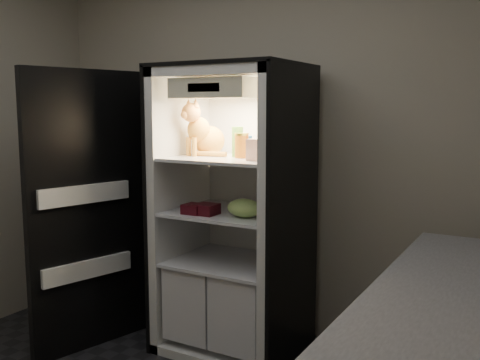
{
  "coord_description": "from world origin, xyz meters",
  "views": [
    {
      "loc": [
        1.75,
        -1.6,
        1.6
      ],
      "look_at": [
        0.07,
        1.32,
        1.15
      ],
      "focal_mm": 40.0,
      "sensor_mm": 36.0,
      "label": 1
    }
  ],
  "objects_px": {
    "refrigerator": "(235,231)",
    "tabby_cat": "(204,134)",
    "grape_bag": "(245,208)",
    "condiment_jar": "(243,204)",
    "soda_can_c": "(263,206)",
    "parmesan_shaker": "(237,142)",
    "salsa_jar": "(242,145)",
    "pepper_jar": "(271,140)",
    "cream_carton": "(254,150)",
    "mayo_tub": "(245,146)",
    "soda_can_a": "(269,201)",
    "berry_box_right": "(206,209)",
    "soda_can_b": "(270,204)",
    "berry_box_left": "(194,209)"
  },
  "relations": [
    {
      "from": "parmesan_shaker",
      "to": "salsa_jar",
      "type": "relative_size",
      "value": 1.23
    },
    {
      "from": "grape_bag",
      "to": "pepper_jar",
      "type": "bearing_deg",
      "value": 73.99
    },
    {
      "from": "refrigerator",
      "to": "berry_box_left",
      "type": "bearing_deg",
      "value": -121.44
    },
    {
      "from": "tabby_cat",
      "to": "salsa_jar",
      "type": "xyz_separation_m",
      "value": [
        0.31,
        -0.05,
        -0.06
      ]
    },
    {
      "from": "cream_carton",
      "to": "mayo_tub",
      "type": "bearing_deg",
      "value": 130.84
    },
    {
      "from": "mayo_tub",
      "to": "soda_can_c",
      "type": "distance_m",
      "value": 0.43
    },
    {
      "from": "tabby_cat",
      "to": "parmesan_shaker",
      "type": "xyz_separation_m",
      "value": [
        0.25,
        0.01,
        -0.04
      ]
    },
    {
      "from": "parmesan_shaker",
      "to": "soda_can_b",
      "type": "bearing_deg",
      "value": 0.08
    },
    {
      "from": "mayo_tub",
      "to": "soda_can_c",
      "type": "bearing_deg",
      "value": -33.04
    },
    {
      "from": "tabby_cat",
      "to": "berry_box_left",
      "type": "height_order",
      "value": "tabby_cat"
    },
    {
      "from": "refrigerator",
      "to": "condiment_jar",
      "type": "bearing_deg",
      "value": -8.61
    },
    {
      "from": "soda_can_c",
      "to": "berry_box_right",
      "type": "bearing_deg",
      "value": -156.62
    },
    {
      "from": "refrigerator",
      "to": "parmesan_shaker",
      "type": "xyz_separation_m",
      "value": [
        0.02,
        -0.01,
        0.6
      ]
    },
    {
      "from": "parmesan_shaker",
      "to": "berry_box_left",
      "type": "height_order",
      "value": "parmesan_shaker"
    },
    {
      "from": "mayo_tub",
      "to": "salsa_jar",
      "type": "bearing_deg",
      "value": -71.09
    },
    {
      "from": "tabby_cat",
      "to": "condiment_jar",
      "type": "relative_size",
      "value": 4.66
    },
    {
      "from": "parmesan_shaker",
      "to": "berry_box_left",
      "type": "xyz_separation_m",
      "value": [
        -0.17,
        -0.25,
        -0.42
      ]
    },
    {
      "from": "refrigerator",
      "to": "tabby_cat",
      "type": "relative_size",
      "value": 5.0
    },
    {
      "from": "condiment_jar",
      "to": "soda_can_a",
      "type": "bearing_deg",
      "value": 23.88
    },
    {
      "from": "salsa_jar",
      "to": "soda_can_c",
      "type": "bearing_deg",
      "value": -9.82
    },
    {
      "from": "tabby_cat",
      "to": "pepper_jar",
      "type": "xyz_separation_m",
      "value": [
        0.47,
        0.06,
        -0.03
      ]
    },
    {
      "from": "parmesan_shaker",
      "to": "berry_box_right",
      "type": "bearing_deg",
      "value": -111.81
    },
    {
      "from": "salsa_jar",
      "to": "soda_can_c",
      "type": "relative_size",
      "value": 1.27
    },
    {
      "from": "parmesan_shaker",
      "to": "soda_can_a",
      "type": "distance_m",
      "value": 0.43
    },
    {
      "from": "soda_can_a",
      "to": "condiment_jar",
      "type": "height_order",
      "value": "soda_can_a"
    },
    {
      "from": "cream_carton",
      "to": "grape_bag",
      "type": "xyz_separation_m",
      "value": [
        -0.06,
        -0.0,
        -0.36
      ]
    },
    {
      "from": "grape_bag",
      "to": "condiment_jar",
      "type": "bearing_deg",
      "value": 122.7
    },
    {
      "from": "grape_bag",
      "to": "tabby_cat",
      "type": "bearing_deg",
      "value": 157.69
    },
    {
      "from": "salsa_jar",
      "to": "soda_can_a",
      "type": "relative_size",
      "value": 1.13
    },
    {
      "from": "refrigerator",
      "to": "berry_box_right",
      "type": "relative_size",
      "value": 14.02
    },
    {
      "from": "berry_box_left",
      "to": "berry_box_right",
      "type": "distance_m",
      "value": 0.08
    },
    {
      "from": "tabby_cat",
      "to": "soda_can_b",
      "type": "height_order",
      "value": "tabby_cat"
    },
    {
      "from": "condiment_jar",
      "to": "refrigerator",
      "type": "bearing_deg",
      "value": 171.39
    },
    {
      "from": "berry_box_right",
      "to": "refrigerator",
      "type": "bearing_deg",
      "value": 73.23
    },
    {
      "from": "soda_can_b",
      "to": "berry_box_left",
      "type": "height_order",
      "value": "soda_can_b"
    },
    {
      "from": "soda_can_a",
      "to": "grape_bag",
      "type": "relative_size",
      "value": 0.61
    },
    {
      "from": "pepper_jar",
      "to": "cream_carton",
      "type": "bearing_deg",
      "value": -90.52
    },
    {
      "from": "soda_can_c",
      "to": "berry_box_left",
      "type": "relative_size",
      "value": 0.99
    },
    {
      "from": "soda_can_a",
      "to": "soda_can_b",
      "type": "relative_size",
      "value": 1.11
    },
    {
      "from": "salsa_jar",
      "to": "soda_can_c",
      "type": "distance_m",
      "value": 0.4
    },
    {
      "from": "salsa_jar",
      "to": "cream_carton",
      "type": "bearing_deg",
      "value": -36.96
    },
    {
      "from": "pepper_jar",
      "to": "refrigerator",
      "type": "bearing_deg",
      "value": -169.78
    },
    {
      "from": "pepper_jar",
      "to": "grape_bag",
      "type": "distance_m",
      "value": 0.47
    },
    {
      "from": "soda_can_c",
      "to": "condiment_jar",
      "type": "relative_size",
      "value": 1.52
    },
    {
      "from": "mayo_tub",
      "to": "soda_can_b",
      "type": "distance_m",
      "value": 0.41
    },
    {
      "from": "pepper_jar",
      "to": "cream_carton",
      "type": "height_order",
      "value": "pepper_jar"
    },
    {
      "from": "tabby_cat",
      "to": "condiment_jar",
      "type": "height_order",
      "value": "tabby_cat"
    },
    {
      "from": "grape_bag",
      "to": "berry_box_right",
      "type": "bearing_deg",
      "value": -168.55
    },
    {
      "from": "refrigerator",
      "to": "tabby_cat",
      "type": "bearing_deg",
      "value": -174.92
    },
    {
      "from": "soda_can_c",
      "to": "parmesan_shaker",
      "type": "bearing_deg",
      "value": 158.77
    }
  ]
}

